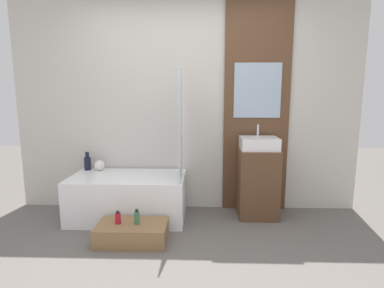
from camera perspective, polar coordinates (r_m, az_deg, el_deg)
name	(u,v)px	position (r m, az deg, el deg)	size (l,w,h in m)	color
ground_plane	(177,281)	(2.55, -2.96, -24.54)	(12.00, 12.00, 0.00)	#605B56
wall_tiled_back	(186,105)	(3.69, -1.09, 7.51)	(4.20, 0.06, 2.60)	beige
wall_wood_accent	(257,104)	(3.69, 12.22, 7.47)	(0.78, 0.04, 2.60)	brown
bathtub	(129,197)	(3.59, -12.00, -9.79)	(1.30, 0.69, 0.51)	white
glass_shower_screen	(181,125)	(3.22, -2.15, 3.68)	(0.01, 0.46, 1.19)	silver
wooden_step_bench	(132,233)	(3.09, -11.31, -16.23)	(0.67, 0.39, 0.19)	olive
vanity_cabinet	(258,183)	(3.62, 12.37, -7.26)	(0.45, 0.42, 0.80)	brown
sink	(259,143)	(3.51, 12.64, 0.11)	(0.42, 0.34, 0.28)	white
vase_tall_dark	(88,163)	(3.90, -19.27, -3.37)	(0.08, 0.08, 0.22)	black
vase_round_light	(100,165)	(3.83, -17.21, -3.91)	(0.13, 0.13, 0.13)	silver
bottle_soap_primary	(118,218)	(3.06, -13.93, -13.51)	(0.06, 0.06, 0.13)	#B21928
bottle_soap_secondary	(137,217)	(3.02, -10.45, -13.58)	(0.05, 0.05, 0.15)	#38704C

